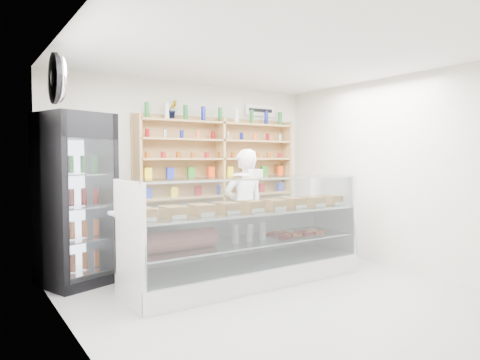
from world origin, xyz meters
TOP-DOWN VIEW (x-y plane):
  - room at (0.00, 0.00)m, footprint 5.00×5.00m
  - display_counter at (0.00, 0.88)m, footprint 3.16×0.94m
  - shop_worker at (0.46, 1.58)m, footprint 0.66×0.45m
  - drinks_cooler at (-1.85, 2.02)m, footprint 0.99×0.98m
  - wall_shelving at (0.50, 2.34)m, footprint 2.84×0.28m
  - potted_plant at (-0.35, 2.34)m, footprint 0.17×0.15m
  - security_mirror at (-2.17, 1.20)m, footprint 0.15×0.50m
  - wall_sign at (1.40, 2.47)m, footprint 0.62×0.03m

SIDE VIEW (x-z plane):
  - display_counter at x=0.00m, z-range -0.32..1.06m
  - shop_worker at x=0.46m, z-range 0.00..1.75m
  - drinks_cooler at x=-1.85m, z-range 0.00..2.18m
  - room at x=0.00m, z-range -1.10..3.90m
  - wall_shelving at x=0.50m, z-range 0.93..2.26m
  - potted_plant at x=-0.35m, z-range 2.20..2.49m
  - security_mirror at x=-2.17m, z-range 2.20..2.70m
  - wall_sign at x=1.40m, z-range 2.35..2.55m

